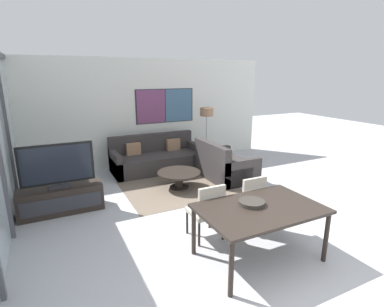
{
  "coord_description": "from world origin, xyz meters",
  "views": [
    {
      "loc": [
        -2.4,
        -1.97,
        2.41
      ],
      "look_at": [
        0.01,
        2.9,
        0.95
      ],
      "focal_mm": 28.0,
      "sensor_mm": 36.0,
      "label": 1
    }
  ],
  "objects": [
    {
      "name": "area_rug",
      "position": [
        0.05,
        3.62,
        0.0
      ],
      "size": [
        2.32,
        1.92,
        0.01
      ],
      "color": "#706051",
      "rests_on": "ground_plane"
    },
    {
      "name": "coffee_table",
      "position": [
        0.05,
        3.62,
        0.28
      ],
      "size": [
        0.93,
        0.93,
        0.37
      ],
      "color": "black",
      "rests_on": "ground_plane"
    },
    {
      "name": "dining_table",
      "position": [
        -0.03,
        0.82,
        0.67
      ],
      "size": [
        1.59,
        1.03,
        0.74
      ],
      "color": "black",
      "rests_on": "ground_plane"
    },
    {
      "name": "wall_back",
      "position": [
        0.02,
        5.76,
        1.41
      ],
      "size": [
        7.15,
        0.09,
        2.8
      ],
      "color": "silver",
      "rests_on": "ground_plane"
    },
    {
      "name": "floor_lamp",
      "position": [
        1.48,
        4.99,
        1.31
      ],
      "size": [
        0.36,
        0.36,
        1.53
      ],
      "color": "#2D2D33",
      "rests_on": "ground_plane"
    },
    {
      "name": "television",
      "position": [
        -2.31,
        3.48,
        0.87
      ],
      "size": [
        1.21,
        0.2,
        0.78
      ],
      "color": "#2D2D33",
      "rests_on": "tv_console"
    },
    {
      "name": "tv_console",
      "position": [
        -2.31,
        3.48,
        0.24
      ],
      "size": [
        1.41,
        0.48,
        0.48
      ],
      "color": "black",
      "rests_on": "ground_plane"
    },
    {
      "name": "sofa_main",
      "position": [
        0.05,
        5.08,
        0.28
      ],
      "size": [
        2.26,
        0.97,
        0.88
      ],
      "color": "#383333",
      "rests_on": "ground_plane"
    },
    {
      "name": "ground_plane",
      "position": [
        0.0,
        0.0,
        0.0
      ],
      "size": [
        24.0,
        24.0,
        0.0
      ],
      "primitive_type": "plane",
      "color": "#B2B2B7"
    },
    {
      "name": "sofa_side",
      "position": [
        1.23,
        3.73,
        0.28
      ],
      "size": [
        0.97,
        1.4,
        0.88
      ],
      "rotation": [
        0.0,
        0.0,
        1.57
      ],
      "color": "#383333",
      "rests_on": "ground_plane"
    },
    {
      "name": "dining_chair_centre",
      "position": [
        0.35,
        1.56,
        0.49
      ],
      "size": [
        0.46,
        0.46,
        0.88
      ],
      "color": "#B2A899",
      "rests_on": "ground_plane"
    },
    {
      "name": "dining_chair_left",
      "position": [
        -0.42,
        1.53,
        0.49
      ],
      "size": [
        0.46,
        0.46,
        0.88
      ],
      "color": "#B2A899",
      "rests_on": "ground_plane"
    },
    {
      "name": "fruit_bowl",
      "position": [
        -0.09,
        0.94,
        0.77
      ],
      "size": [
        0.34,
        0.34,
        0.05
      ],
      "color": "#332D28",
      "rests_on": "dining_table"
    }
  ]
}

